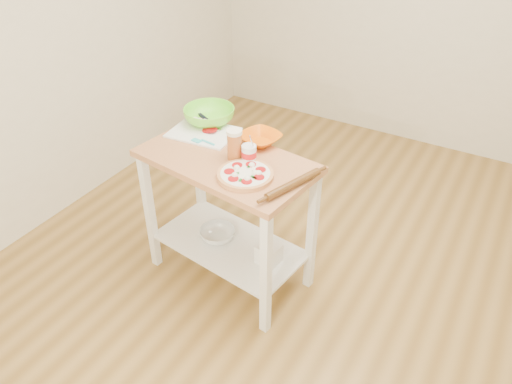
{
  "coord_description": "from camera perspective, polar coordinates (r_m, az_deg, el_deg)",
  "views": [
    {
      "loc": [
        0.91,
        -2.24,
        2.37
      ],
      "look_at": [
        -0.28,
        -0.2,
        0.72
      ],
      "focal_mm": 35.0,
      "sensor_mm": 36.0,
      "label": 1
    }
  ],
  "objects": [
    {
      "name": "cutting_board",
      "position": [
        3.13,
        -6.03,
        6.85
      ],
      "size": [
        0.43,
        0.34,
        0.04
      ],
      "rotation": [
        0.0,
        0.0,
        0.09
      ],
      "color": "white",
      "rests_on": "prep_island"
    },
    {
      "name": "spatula",
      "position": [
        3.01,
        -6.12,
        5.76
      ],
      "size": [
        0.15,
        0.05,
        0.01
      ],
      "rotation": [
        0.0,
        0.0,
        -0.13
      ],
      "color": "#3BC5D0",
      "rests_on": "cutting_board"
    },
    {
      "name": "green_bowl",
      "position": [
        3.23,
        -5.37,
        8.69
      ],
      "size": [
        0.39,
        0.39,
        0.1
      ],
      "primitive_type": "imported",
      "rotation": [
        0.0,
        0.0,
        -0.23
      ],
      "color": "#75E832",
      "rests_on": "prep_island"
    },
    {
      "name": "shelf_glass_bowl",
      "position": [
        3.25,
        -4.43,
        -4.84
      ],
      "size": [
        0.31,
        0.31,
        0.07
      ],
      "primitive_type": "imported",
      "rotation": [
        0.0,
        0.0,
        -0.44
      ],
      "color": "silver",
      "rests_on": "prep_island"
    },
    {
      "name": "prep_island",
      "position": [
        3.0,
        -3.26,
        -0.39
      ],
      "size": [
        1.09,
        0.69,
        0.9
      ],
      "rotation": [
        0.0,
        0.0,
        -0.13
      ],
      "color": "#BE7D4E",
      "rests_on": "ground"
    },
    {
      "name": "beer_pint",
      "position": [
        2.81,
        -2.47,
        5.49
      ],
      "size": [
        0.09,
        0.09,
        0.18
      ],
      "color": "#AD5925",
      "rests_on": "prep_island"
    },
    {
      "name": "shelf_bin",
      "position": [
        3.06,
        1.47,
        -7.05
      ],
      "size": [
        0.14,
        0.14,
        0.13
      ],
      "primitive_type": "cube",
      "rotation": [
        0.0,
        0.0,
        -0.13
      ],
      "color": "white",
      "rests_on": "prep_island"
    },
    {
      "name": "rolling_pin",
      "position": [
        2.6,
        4.27,
        0.87
      ],
      "size": [
        0.16,
        0.37,
        0.04
      ],
      "primitive_type": "cylinder",
      "rotation": [
        1.57,
        0.0,
        -0.33
      ],
      "color": "brown",
      "rests_on": "prep_island"
    },
    {
      "name": "knife",
      "position": [
        3.26,
        -5.61,
        8.22
      ],
      "size": [
        0.26,
        0.13,
        0.01
      ],
      "rotation": [
        0.0,
        0.0,
        -0.47
      ],
      "color": "silver",
      "rests_on": "cutting_board"
    },
    {
      "name": "yogurt_tub",
      "position": [
        2.8,
        -0.8,
        4.41
      ],
      "size": [
        0.09,
        0.09,
        0.18
      ],
      "color": "white",
      "rests_on": "prep_island"
    },
    {
      "name": "pizza",
      "position": [
        2.68,
        -1.21,
        2.03
      ],
      "size": [
        0.31,
        0.31,
        0.05
      ],
      "rotation": [
        0.0,
        0.0,
        -0.3
      ],
      "color": "#E4A061",
      "rests_on": "prep_island"
    },
    {
      "name": "orange_bowl",
      "position": [
        3.0,
        0.49,
        6.12
      ],
      "size": [
        0.28,
        0.28,
        0.06
      ],
      "primitive_type": "imported",
      "rotation": [
        0.0,
        0.0,
        -0.24
      ],
      "color": "orange",
      "rests_on": "prep_island"
    },
    {
      "name": "room_shell",
      "position": [
        2.63,
        7.6,
        11.73
      ],
      "size": [
        4.04,
        4.54,
        2.74
      ],
      "color": "olive",
      "rests_on": "ground"
    }
  ]
}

